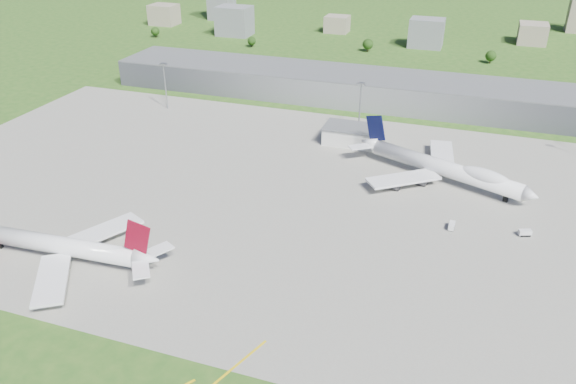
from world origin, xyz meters
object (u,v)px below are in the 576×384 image
(tug_yellow, at_px, (138,257))
(van_white_near, at_px, (452,226))
(airliner_blue_quad, at_px, (445,168))
(airliner_red_twin, at_px, (63,247))
(van_white_far, at_px, (525,233))

(tug_yellow, relative_size, van_white_near, 0.95)
(airliner_blue_quad, distance_m, tug_yellow, 129.05)
(tug_yellow, bearing_deg, airliner_red_twin, 167.79)
(airliner_blue_quad, height_order, tug_yellow, airliner_blue_quad)
(airliner_red_twin, distance_m, van_white_near, 134.12)
(airliner_red_twin, bearing_deg, tug_yellow, -163.58)
(airliner_red_twin, xyz_separation_m, van_white_near, (119.05, 61.63, -4.07))
(airliner_red_twin, bearing_deg, van_white_far, -158.68)
(airliner_blue_quad, bearing_deg, van_white_far, -25.13)
(tug_yellow, height_order, van_white_far, van_white_far)
(airliner_blue_quad, bearing_deg, airliner_red_twin, -115.59)
(airliner_red_twin, distance_m, van_white_far, 158.10)
(van_white_far, bearing_deg, airliner_red_twin, -176.48)
(airliner_blue_quad, relative_size, van_white_near, 16.79)
(airliner_blue_quad, xyz_separation_m, tug_yellow, (-90.19, -92.17, -4.93))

